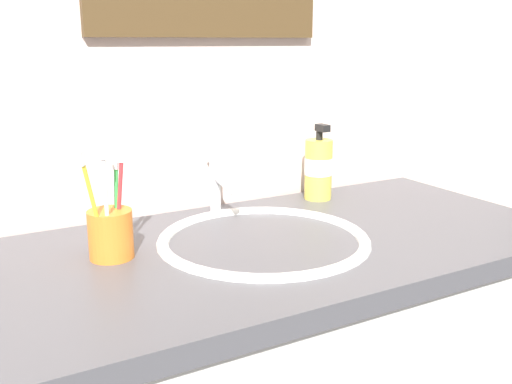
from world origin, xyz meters
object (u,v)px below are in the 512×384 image
(toothbrush_red, at_px, (120,195))
(soap_dispenser, at_px, (318,168))
(toothbrush_cup, at_px, (111,234))
(toothbrush_white, at_px, (106,196))
(toothbrush_green, at_px, (116,198))
(toothbrush_yellow, at_px, (92,200))
(faucet, at_px, (218,185))

(toothbrush_red, distance_m, soap_dispenser, 0.55)
(toothbrush_cup, relative_size, toothbrush_white, 0.42)
(toothbrush_red, bearing_deg, soap_dispenser, 15.25)
(toothbrush_red, bearing_deg, toothbrush_white, -136.00)
(toothbrush_green, bearing_deg, toothbrush_white, -124.36)
(toothbrush_cup, xyz_separation_m, toothbrush_yellow, (-0.03, -0.03, 0.07))
(toothbrush_green, relative_size, soap_dispenser, 0.95)
(toothbrush_green, xyz_separation_m, toothbrush_red, (0.00, -0.01, 0.01))
(toothbrush_green, xyz_separation_m, toothbrush_yellow, (-0.05, -0.04, 0.01))
(toothbrush_yellow, xyz_separation_m, soap_dispenser, (0.58, 0.17, -0.04))
(toothbrush_cup, distance_m, toothbrush_red, 0.07)
(toothbrush_yellow, bearing_deg, toothbrush_cup, 39.50)
(soap_dispenser, bearing_deg, faucet, -179.18)
(soap_dispenser, bearing_deg, toothbrush_white, -162.64)
(toothbrush_cup, xyz_separation_m, toothbrush_white, (-0.01, -0.03, 0.08))
(toothbrush_yellow, height_order, soap_dispenser, toothbrush_yellow)
(toothbrush_cup, distance_m, toothbrush_green, 0.06)
(toothbrush_green, bearing_deg, faucet, 26.20)
(toothbrush_cup, relative_size, soap_dispenser, 0.47)
(soap_dispenser, bearing_deg, toothbrush_yellow, -163.30)
(faucet, bearing_deg, toothbrush_yellow, -151.36)
(faucet, bearing_deg, toothbrush_white, -149.47)
(toothbrush_green, relative_size, toothbrush_red, 0.92)
(toothbrush_green, bearing_deg, toothbrush_red, -74.70)
(toothbrush_cup, bearing_deg, faucet, 27.13)
(toothbrush_white, relative_size, toothbrush_red, 1.09)
(toothbrush_cup, distance_m, toothbrush_yellow, 0.09)
(toothbrush_green, distance_m, soap_dispenser, 0.55)
(toothbrush_white, bearing_deg, toothbrush_cup, 67.92)
(toothbrush_yellow, bearing_deg, toothbrush_white, -1.01)
(faucet, xyz_separation_m, toothbrush_green, (-0.26, -0.13, 0.04))
(toothbrush_white, bearing_deg, soap_dispenser, 17.36)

